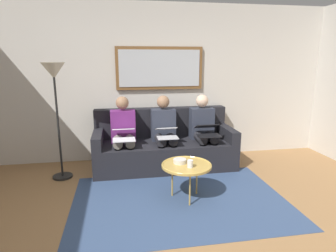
{
  "coord_description": "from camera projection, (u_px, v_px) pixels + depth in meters",
  "views": [
    {
      "loc": [
        0.7,
        2.34,
        1.71
      ],
      "look_at": [
        0.0,
        -1.7,
        0.75
      ],
      "focal_mm": 30.96,
      "sensor_mm": 36.0,
      "label": 1
    }
  ],
  "objects": [
    {
      "name": "ground_plane",
      "position": [
        199.0,
        247.0,
        2.76
      ],
      "size": [
        6.0,
        5.2,
        0.1
      ],
      "primitive_type": "cube",
      "color": "olive"
    },
    {
      "name": "person_middle",
      "position": [
        164.0,
        130.0,
        4.58
      ],
      "size": [
        0.38,
        0.58,
        1.14
      ],
      "color": "#2D3342",
      "rests_on": "couch"
    },
    {
      "name": "area_rug",
      "position": [
        180.0,
        200.0,
        3.57
      ],
      "size": [
        2.6,
        1.8,
        0.01
      ],
      "primitive_type": "cube",
      "color": "#33476B",
      "rests_on": "ground_plane"
    },
    {
      "name": "couch",
      "position": [
        164.0,
        146.0,
        4.71
      ],
      "size": [
        2.2,
        0.9,
        0.9
      ],
      "color": "black",
      "rests_on": "ground_plane"
    },
    {
      "name": "laptop_white",
      "position": [
        124.0,
        134.0,
        4.24
      ],
      "size": [
        0.32,
        0.38,
        0.16
      ],
      "color": "white"
    },
    {
      "name": "laptop_silver",
      "position": [
        167.0,
        133.0,
        4.34
      ],
      "size": [
        0.31,
        0.34,
        0.15
      ],
      "color": "silver"
    },
    {
      "name": "person_right",
      "position": [
        123.0,
        131.0,
        4.47
      ],
      "size": [
        0.38,
        0.58,
        1.14
      ],
      "color": "#66236B",
      "rests_on": "couch"
    },
    {
      "name": "laptop_black",
      "position": [
        208.0,
        130.0,
        4.46
      ],
      "size": [
        0.34,
        0.38,
        0.17
      ],
      "color": "black"
    },
    {
      "name": "cup",
      "position": [
        190.0,
        164.0,
        3.43
      ],
      "size": [
        0.07,
        0.07,
        0.09
      ],
      "primitive_type": "cylinder",
      "color": "silver",
      "rests_on": "coffee_table"
    },
    {
      "name": "framed_mirror",
      "position": [
        160.0,
        68.0,
        4.8
      ],
      "size": [
        1.45,
        0.05,
        0.7
      ],
      "color": "brown"
    },
    {
      "name": "coffee_table",
      "position": [
        187.0,
        166.0,
        3.53
      ],
      "size": [
        0.61,
        0.61,
        0.46
      ],
      "color": "tan",
      "rests_on": "ground_plane"
    },
    {
      "name": "person_left",
      "position": [
        203.0,
        128.0,
        4.69
      ],
      "size": [
        0.38,
        0.58,
        1.14
      ],
      "color": "#2D3342",
      "rests_on": "couch"
    },
    {
      "name": "wall_rear",
      "position": [
        159.0,
        83.0,
        4.95
      ],
      "size": [
        6.0,
        0.12,
        2.6
      ],
      "primitive_type": "cube",
      "color": "beige",
      "rests_on": "ground_plane"
    },
    {
      "name": "standing_lamp",
      "position": [
        55.0,
        84.0,
        3.95
      ],
      "size": [
        0.32,
        0.32,
        1.66
      ],
      "color": "black",
      "rests_on": "ground_plane"
    },
    {
      "name": "bowl",
      "position": [
        180.0,
        161.0,
        3.58
      ],
      "size": [
        0.16,
        0.16,
        0.05
      ],
      "primitive_type": "cylinder",
      "color": "beige",
      "rests_on": "coffee_table"
    }
  ]
}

